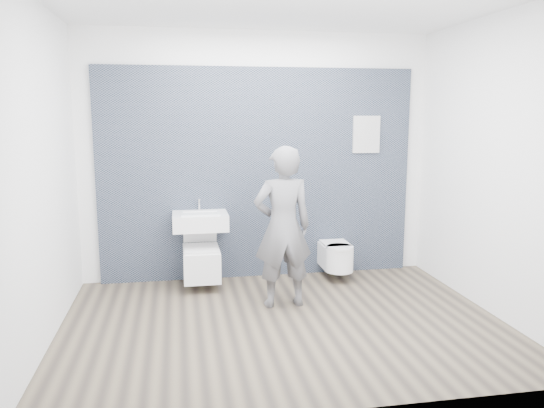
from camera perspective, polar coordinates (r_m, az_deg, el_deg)
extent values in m
plane|color=brown|center=(4.97, 1.25, -12.60)|extent=(4.00, 4.00, 0.00)
plane|color=white|center=(6.10, -1.50, 5.12)|extent=(4.00, 0.00, 4.00)
plane|color=white|center=(3.18, 6.69, 0.81)|extent=(4.00, 0.00, 4.00)
plane|color=white|center=(4.66, -23.57, 2.89)|extent=(0.00, 3.00, 3.00)
plane|color=white|center=(5.39, 22.68, 3.77)|extent=(0.00, 3.00, 3.00)
plane|color=white|center=(4.69, 1.39, 20.91)|extent=(4.00, 4.00, 0.00)
cube|color=black|center=(6.34, -1.40, -7.63)|extent=(3.60, 0.06, 2.40)
cube|color=white|center=(5.85, -7.73, -1.84)|extent=(0.60, 0.45, 0.18)
cube|color=silver|center=(5.81, -7.74, -1.05)|extent=(0.42, 0.30, 0.03)
cylinder|color=silver|center=(5.98, -7.83, 0.01)|extent=(0.02, 0.02, 0.15)
cylinder|color=silver|center=(5.92, -7.83, 0.54)|extent=(0.02, 0.10, 0.02)
cylinder|color=silver|center=(6.08, -7.78, -2.84)|extent=(0.04, 0.04, 0.12)
cube|color=white|center=(5.90, -7.60, -6.33)|extent=(0.39, 0.57, 0.33)
cylinder|color=silver|center=(5.82, -7.61, -5.02)|extent=(0.28, 0.28, 0.03)
cube|color=white|center=(5.81, -7.62, -4.77)|extent=(0.37, 0.45, 0.02)
cube|color=white|center=(5.95, -7.75, -2.45)|extent=(0.37, 0.19, 0.38)
cube|color=silver|center=(6.18, -7.68, -6.80)|extent=(0.10, 0.06, 0.08)
cube|color=white|center=(6.25, 6.75, -5.52)|extent=(0.32, 0.37, 0.27)
cylinder|color=white|center=(6.08, 7.25, -5.97)|extent=(0.32, 0.32, 0.27)
cube|color=white|center=(6.19, 6.84, -4.26)|extent=(0.30, 0.35, 0.03)
cylinder|color=white|center=(6.02, 7.34, -4.66)|extent=(0.30, 0.30, 0.03)
cube|color=silver|center=(6.42, 6.32, -5.96)|extent=(0.09, 0.06, 0.08)
cube|color=white|center=(6.60, 9.69, -7.06)|extent=(0.32, 0.03, 0.43)
imported|color=#5D5D62|center=(5.17, 1.17, -2.51)|extent=(0.60, 0.41, 1.59)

